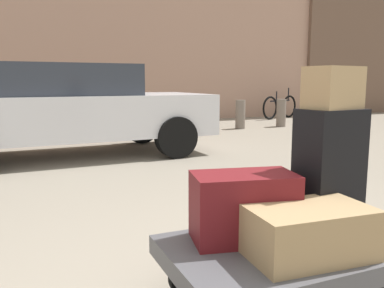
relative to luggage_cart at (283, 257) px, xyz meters
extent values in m
cube|color=#4C4C51|center=(0.00, 0.00, 0.02)|extent=(1.20, 0.78, 0.10)
cylinder|color=black|center=(0.41, 0.27, -0.15)|extent=(0.24, 0.06, 0.24)
cylinder|color=black|center=(-0.41, 0.27, -0.15)|extent=(0.24, 0.06, 0.24)
cube|color=black|center=(0.36, 0.10, 0.41)|extent=(0.37, 0.26, 0.68)
cube|color=maroon|center=(-0.16, 0.14, 0.25)|extent=(0.58, 0.40, 0.36)
cube|color=#9E7F56|center=(0.02, -0.16, 0.19)|extent=(0.60, 0.40, 0.24)
cube|color=#9E7F56|center=(0.36, 0.10, 0.86)|extent=(0.33, 0.24, 0.23)
cube|color=silver|center=(-0.47, 4.93, 0.37)|extent=(4.37, 1.97, 0.64)
cube|color=#2D333D|center=(-0.71, 4.92, 0.92)|extent=(2.47, 1.68, 0.46)
cylinder|color=black|center=(0.92, 5.83, 0.05)|extent=(0.65, 0.25, 0.64)
cylinder|color=black|center=(0.99, 4.13, 0.05)|extent=(0.65, 0.25, 0.64)
torus|color=black|center=(5.90, 8.90, 0.09)|extent=(0.70, 0.30, 0.72)
torus|color=black|center=(6.87, 9.26, 0.09)|extent=(0.70, 0.30, 0.72)
cylinder|color=black|center=(6.39, 9.08, 0.29)|extent=(0.95, 0.39, 0.04)
cylinder|color=black|center=(6.20, 9.01, 0.44)|extent=(0.05, 0.05, 0.30)
cylinder|color=black|center=(6.81, 9.24, 0.49)|extent=(0.05, 0.05, 0.40)
cylinder|color=#72665B|center=(2.32, 7.15, 0.09)|extent=(0.24, 0.24, 0.71)
cylinder|color=#72665B|center=(3.85, 7.15, 0.09)|extent=(0.24, 0.24, 0.71)
cylinder|color=#72665B|center=(5.06, 7.15, 0.09)|extent=(0.24, 0.24, 0.71)
camera|label=1|loc=(-1.21, -1.63, 0.90)|focal=38.03mm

